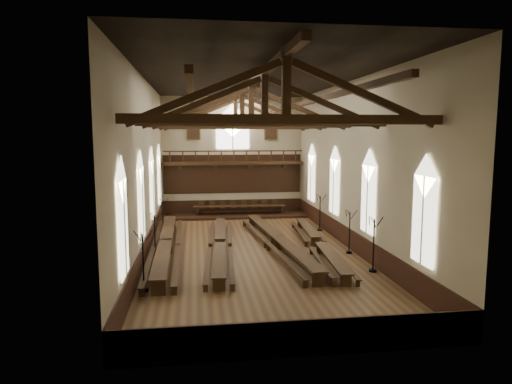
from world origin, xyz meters
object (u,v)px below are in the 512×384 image
refectory_row_b (220,244)px  candelabrum_left_mid (155,243)px  dais (240,215)px  high_table (240,207)px  refectory_row_a (166,243)px  candelabrum_right_near (373,255)px  candelabrum_right_far (320,220)px  refectory_row_c (277,239)px  candelabrum_left_far (163,221)px  refectory_row_d (318,242)px  candelabrum_left_near (144,273)px  candelabrum_right_mid (349,240)px

refectory_row_b → candelabrum_left_mid: 3.73m
dais → high_table: 0.71m
refectory_row_a → refectory_row_b: (3.15, -0.28, -0.08)m
dais → candelabrum_right_near: 17.04m
dais → high_table: bearing=88.2°
candelabrum_right_near → candelabrum_right_far: bearing=90.0°
refectory_row_a → candelabrum_right_near: bearing=-25.8°
refectory_row_b → refectory_row_c: (3.45, 0.37, 0.06)m
refectory_row_b → candelabrum_right_near: size_ratio=4.96×
candelabrum_left_far → high_table: bearing=39.4°
refectory_row_d → candelabrum_right_near: 4.77m
candelabrum_left_near → candelabrum_right_mid: 12.17m
candelabrum_left_mid → candelabrum_right_mid: (11.10, -0.95, 0.01)m
candelabrum_right_far → candelabrum_right_mid: bearing=-90.0°
refectory_row_c → refectory_row_a: bearing=-179.3°
dais → candelabrum_left_far: 7.74m
refectory_row_b → high_table: high_table is taller
refectory_row_c → candelabrum_left_near: bearing=-137.4°
candelabrum_left_far → candelabrum_right_near: candelabrum_right_near is taller
candelabrum_left_near → refectory_row_a: bearing=85.1°
high_table → candelabrum_left_mid: (-5.96, -11.69, -0.04)m
refectory_row_d → candelabrum_left_near: candelabrum_left_near is taller
refectory_row_a → refectory_row_c: (6.61, 0.08, -0.02)m
high_table → candelabrum_left_near: size_ratio=2.83×
refectory_row_a → candelabrum_left_far: bearing=95.1°
refectory_row_c → candelabrum_right_near: 6.50m
refectory_row_d → refectory_row_a: bearing=176.2°
refectory_row_c → candelabrum_right_mid: size_ratio=5.80×
dais → refectory_row_b: bearing=-101.1°
candelabrum_left_far → refectory_row_c: bearing=-40.7°
refectory_row_b → candelabrum_right_mid: size_ratio=5.50×
candelabrum_left_near → candelabrum_left_mid: (0.00, 5.95, -0.06)m
refectory_row_b → refectory_row_d: 5.82m
refectory_row_b → refectory_row_c: bearing=6.0°
refectory_row_b → candelabrum_right_mid: bearing=-9.3°
candelabrum_left_near → candelabrum_right_mid: size_ratio=1.06×
refectory_row_b → high_table: 11.65m
refectory_row_b → candelabrum_left_near: size_ratio=5.18×
refectory_row_d → candelabrum_right_far: 5.62m
refectory_row_b → refectory_row_c: refectory_row_c is taller
refectory_row_a → candelabrum_left_near: 6.52m
refectory_row_b → dais: (2.25, 11.43, -0.42)m
candelabrum_right_mid → dais: bearing=112.1°
refectory_row_c → dais: size_ratio=1.30×
refectory_row_c → candelabrum_left_far: 9.46m
candelabrum_left_far → refectory_row_d: bearing=-35.8°
candelabrum_left_mid → candelabrum_right_far: candelabrum_right_far is taller
refectory_row_d → candelabrum_left_mid: size_ratio=5.43×
refectory_row_a → dais: size_ratio=1.32×
refectory_row_c → candelabrum_left_near: candelabrum_left_near is taller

